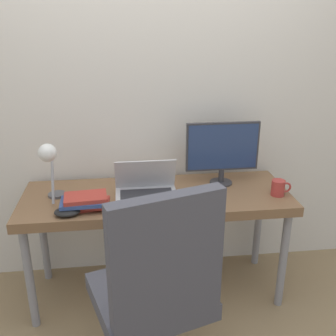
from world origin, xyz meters
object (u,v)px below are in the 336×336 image
(laptop, at_px, (146,188))
(game_controller, at_px, (67,212))
(mug, at_px, (279,188))
(office_chair, at_px, (157,285))
(desk_lamp, at_px, (49,161))
(book_stack, at_px, (85,201))
(monitor, at_px, (222,149))

(laptop, height_order, game_controller, laptop)
(mug, height_order, game_controller, mug)
(laptop, height_order, mug, laptop)
(office_chair, bearing_deg, mug, 38.22)
(desk_lamp, bearing_deg, mug, -1.40)
(desk_lamp, height_order, office_chair, office_chair)
(desk_lamp, relative_size, book_stack, 1.37)
(desk_lamp, bearing_deg, book_stack, -21.43)
(laptop, relative_size, game_controller, 2.60)
(mug, distance_m, game_controller, 1.26)
(laptop, relative_size, desk_lamp, 0.99)
(monitor, relative_size, mug, 3.76)
(office_chair, xyz_separation_m, game_controller, (-0.45, 0.53, 0.13))
(laptop, bearing_deg, desk_lamp, -172.56)
(laptop, bearing_deg, monitor, 13.52)
(monitor, xyz_separation_m, desk_lamp, (-1.05, -0.19, 0.04))
(mug, bearing_deg, office_chair, -141.78)
(desk_lamp, bearing_deg, office_chair, -51.33)
(monitor, height_order, desk_lamp, monitor)
(monitor, relative_size, game_controller, 3.27)
(monitor, distance_m, mug, 0.42)
(mug, bearing_deg, game_controller, -175.14)
(monitor, bearing_deg, laptop, -166.48)
(laptop, height_order, office_chair, office_chair)
(monitor, bearing_deg, game_controller, -160.83)
(laptop, distance_m, monitor, 0.55)
(desk_lamp, bearing_deg, laptop, 7.44)
(office_chair, bearing_deg, book_stack, 120.36)
(monitor, distance_m, desk_lamp, 1.07)
(monitor, xyz_separation_m, book_stack, (-0.86, -0.27, -0.19))
(book_stack, bearing_deg, office_chair, -59.64)
(office_chair, height_order, game_controller, office_chair)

